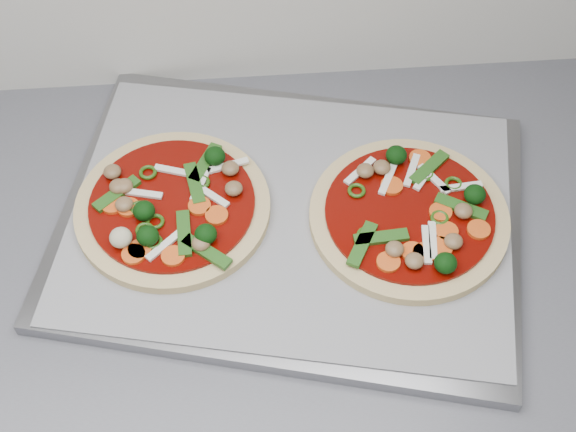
{
  "coord_description": "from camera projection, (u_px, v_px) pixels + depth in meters",
  "views": [
    {
      "loc": [
        -0.27,
        0.84,
        1.63
      ],
      "look_at": [
        -0.23,
        1.35,
        0.93
      ],
      "focal_mm": 50.0,
      "sensor_mm": 36.0,
      "label": 1
    }
  ],
  "objects": [
    {
      "name": "countertop",
      "position": [
        496.0,
        265.0,
        0.89
      ],
      "size": [
        3.6,
        0.6,
        0.04
      ],
      "primitive_type": "cube",
      "color": "slate",
      "rests_on": "base_cabinet"
    },
    {
      "name": "base_cabinet",
      "position": [
        436.0,
        422.0,
        1.25
      ],
      "size": [
        3.6,
        0.6,
        0.86
      ],
      "primitive_type": "cube",
      "color": "silver",
      "rests_on": "ground"
    },
    {
      "name": "pizza_left",
      "position": [
        172.0,
        207.0,
        0.88
      ],
      "size": [
        0.27,
        0.27,
        0.04
      ],
      "rotation": [
        0.0,
        0.0,
        -0.3
      ],
      "color": "#D7BE7E",
      "rests_on": "parchment"
    },
    {
      "name": "baking_tray",
      "position": [
        291.0,
        218.0,
        0.89
      ],
      "size": [
        0.58,
        0.48,
        0.02
      ],
      "primitive_type": "cube",
      "rotation": [
        0.0,
        0.0,
        -0.25
      ],
      "color": "gray",
      "rests_on": "countertop"
    },
    {
      "name": "pizza_right",
      "position": [
        411.0,
        215.0,
        0.87
      ],
      "size": [
        0.3,
        0.3,
        0.04
      ],
      "rotation": [
        0.0,
        0.0,
        -0.59
      ],
      "color": "#D7BE7E",
      "rests_on": "parchment"
    },
    {
      "name": "parchment",
      "position": [
        291.0,
        213.0,
        0.89
      ],
      "size": [
        0.54,
        0.44,
        0.0
      ],
      "primitive_type": "cube",
      "rotation": [
        0.0,
        0.0,
        -0.21
      ],
      "color": "gray",
      "rests_on": "baking_tray"
    }
  ]
}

